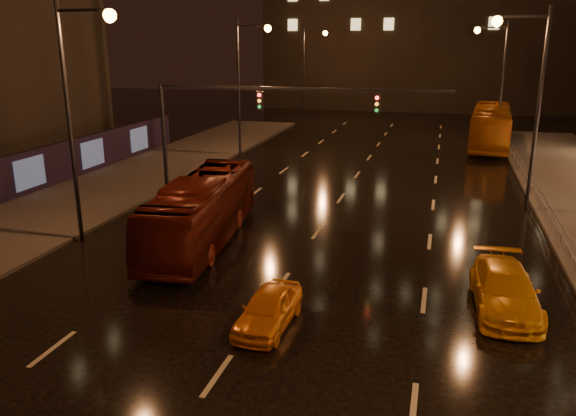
{
  "coord_description": "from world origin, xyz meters",
  "views": [
    {
      "loc": [
        5.16,
        -7.8,
        8.29
      ],
      "look_at": [
        -0.07,
        11.16,
        2.5
      ],
      "focal_mm": 35.0,
      "sensor_mm": 36.0,
      "label": 1
    }
  ],
  "objects": [
    {
      "name": "ground",
      "position": [
        0.0,
        20.0,
        0.0
      ],
      "size": [
        140.0,
        140.0,
        0.0
      ],
      "primitive_type": "plane",
      "color": "black",
      "rests_on": "ground"
    },
    {
      "name": "bus_curb",
      "position": [
        8.99,
        41.09,
        1.71
      ],
      "size": [
        3.84,
        12.47,
        3.42
      ],
      "primitive_type": "imported",
      "rotation": [
        0.0,
        0.0,
        -0.08
      ],
      "color": "#994E0F",
      "rests_on": "ground"
    },
    {
      "name": "traffic_signal",
      "position": [
        -5.06,
        20.0,
        4.74
      ],
      "size": [
        15.31,
        0.32,
        6.2
      ],
      "color": "black",
      "rests_on": "ground"
    },
    {
      "name": "taxi_near",
      "position": [
        0.5,
        6.89,
        0.58
      ],
      "size": [
        1.53,
        3.49,
        1.17
      ],
      "primitive_type": "imported",
      "rotation": [
        0.0,
        0.0,
        -0.04
      ],
      "color": "orange",
      "rests_on": "ground"
    },
    {
      "name": "sidewalk_left",
      "position": [
        -13.5,
        15.0,
        0.07
      ],
      "size": [
        7.0,
        70.0,
        0.15
      ],
      "primitive_type": "cube",
      "color": "#38332D",
      "rests_on": "ground"
    },
    {
      "name": "taxi_far",
      "position": [
        7.49,
        10.0,
        0.68
      ],
      "size": [
        2.16,
        4.8,
        1.37
      ],
      "primitive_type": "imported",
      "rotation": [
        0.0,
        0.0,
        0.05
      ],
      "color": "orange",
      "rests_on": "ground"
    },
    {
      "name": "bus_red",
      "position": [
        -4.51,
        13.41,
        1.43
      ],
      "size": [
        3.58,
        10.46,
        2.86
      ],
      "primitive_type": "imported",
      "rotation": [
        0.0,
        0.0,
        0.12
      ],
      "color": "#50130B",
      "rests_on": "ground"
    },
    {
      "name": "railing_right",
      "position": [
        10.2,
        18.0,
        0.9
      ],
      "size": [
        0.05,
        56.0,
        1.0
      ],
      "color": "#99999E",
      "rests_on": "sidewalk_right"
    }
  ]
}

